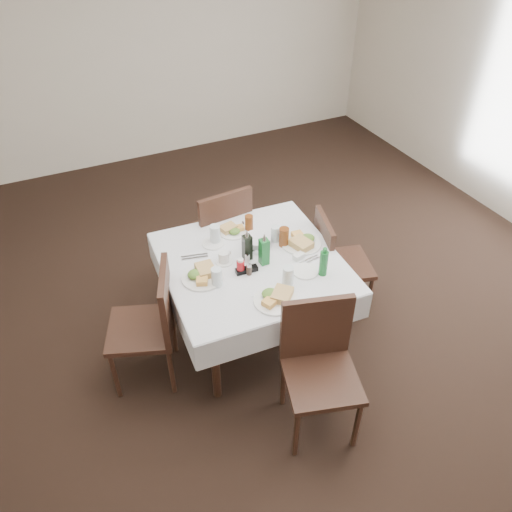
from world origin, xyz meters
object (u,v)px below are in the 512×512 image
(chair_north, at_px, (220,231))
(water_n, at_px, (215,234))
(bread_basket, at_px, (257,242))
(green_bottle, at_px, (324,263))
(dining_table, at_px, (252,270))
(chair_east, at_px, (334,258))
(water_e, at_px, (275,234))
(water_w, at_px, (217,277))
(coffee_mug, at_px, (224,258))
(chair_south, at_px, (319,359))
(ketchup_bottle, at_px, (241,266))
(oil_cruet_dark, at_px, (247,246))
(water_s, at_px, (288,276))
(oil_cruet_green, at_px, (264,251))
(chair_west, at_px, (153,320))

(chair_north, bearing_deg, water_n, -115.89)
(bread_basket, distance_m, green_bottle, 0.56)
(dining_table, xyz_separation_m, chair_north, (0.03, 0.70, -0.11))
(dining_table, height_order, green_bottle, green_bottle)
(chair_east, xyz_separation_m, water_e, (-0.48, 0.12, 0.31))
(water_w, height_order, coffee_mug, water_w)
(dining_table, relative_size, chair_south, 1.36)
(chair_south, height_order, chair_east, chair_south)
(dining_table, xyz_separation_m, ketchup_bottle, (-0.12, -0.09, 0.14))
(chair_east, bearing_deg, water_w, -171.27)
(dining_table, height_order, chair_north, chair_north)
(water_e, bearing_deg, oil_cruet_dark, -159.34)
(water_e, bearing_deg, chair_south, -100.79)
(chair_east, bearing_deg, bread_basket, 168.98)
(water_s, height_order, green_bottle, green_bottle)
(oil_cruet_green, distance_m, coffee_mug, 0.29)
(water_n, xyz_separation_m, water_s, (0.27, -0.65, -0.00))
(water_n, bearing_deg, chair_west, -149.25)
(water_e, distance_m, green_bottle, 0.50)
(water_n, distance_m, ketchup_bottle, 0.41)
(water_s, distance_m, ketchup_bottle, 0.34)
(dining_table, xyz_separation_m, water_s, (0.12, -0.33, 0.16))
(bread_basket, relative_size, oil_cruet_green, 0.87)
(chair_north, xyz_separation_m, chair_south, (0.04, -1.54, -0.01))
(bread_basket, distance_m, ketchup_bottle, 0.34)
(water_s, bearing_deg, dining_table, 109.38)
(chair_north, relative_size, green_bottle, 4.42)
(dining_table, relative_size, chair_north, 1.33)
(water_n, height_order, green_bottle, green_bottle)
(oil_cruet_green, relative_size, coffee_mug, 1.99)
(chair_south, relative_size, bread_basket, 4.28)
(oil_cruet_dark, bearing_deg, water_n, 115.65)
(chair_north, bearing_deg, water_s, -85.38)
(water_s, relative_size, green_bottle, 0.63)
(chair_east, xyz_separation_m, water_n, (-0.89, 0.29, 0.32))
(chair_west, relative_size, water_w, 6.87)
(chair_east, xyz_separation_m, ketchup_bottle, (-0.87, -0.11, 0.31))
(chair_west, bearing_deg, water_w, -10.91)
(chair_south, bearing_deg, bread_basket, 87.80)
(oil_cruet_dark, bearing_deg, water_w, -149.83)
(water_n, relative_size, oil_cruet_dark, 0.58)
(chair_east, height_order, coffee_mug, chair_east)
(chair_south, distance_m, bread_basket, 1.02)
(water_n, height_order, bread_basket, water_n)
(coffee_mug, relative_size, green_bottle, 0.58)
(water_w, height_order, oil_cruet_dark, oil_cruet_dark)
(bread_basket, height_order, ketchup_bottle, ketchup_bottle)
(chair_south, xyz_separation_m, water_e, (0.19, 0.98, 0.28))
(dining_table, height_order, water_n, water_n)
(water_n, distance_m, oil_cruet_green, 0.44)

